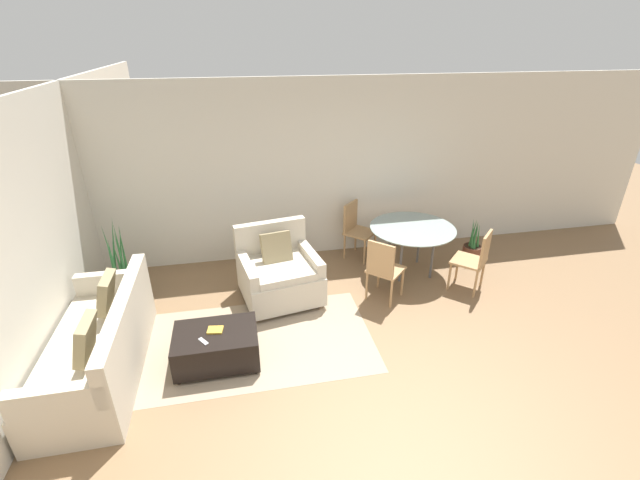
% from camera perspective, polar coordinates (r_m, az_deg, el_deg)
% --- Properties ---
extents(ground_plane, '(20.00, 20.00, 0.00)m').
position_cam_1_polar(ground_plane, '(4.52, 5.73, -20.78)').
color(ground_plane, brown).
extents(wall_back, '(12.00, 0.06, 2.75)m').
position_cam_1_polar(wall_back, '(6.61, -2.07, 9.09)').
color(wall_back, beige).
rests_on(wall_back, ground_plane).
extents(wall_left, '(0.06, 12.00, 2.75)m').
position_cam_1_polar(wall_left, '(5.27, -34.00, 0.03)').
color(wall_left, beige).
rests_on(wall_left, ground_plane).
extents(area_rug, '(2.75, 1.60, 0.01)m').
position_cam_1_polar(area_rug, '(5.23, -8.70, -13.26)').
color(area_rug, gray).
rests_on(area_rug, ground_plane).
extents(couch, '(0.86, 2.02, 0.91)m').
position_cam_1_polar(couch, '(5.16, -27.24, -12.73)').
color(couch, beige).
rests_on(couch, ground_plane).
extents(armchair, '(1.13, 1.10, 0.98)m').
position_cam_1_polar(armchair, '(5.78, -5.49, -4.44)').
color(armchair, beige).
rests_on(armchair, ground_plane).
extents(ottoman, '(0.89, 0.61, 0.40)m').
position_cam_1_polar(ottoman, '(4.91, -13.63, -13.55)').
color(ottoman, black).
rests_on(ottoman, ground_plane).
extents(book_stack, '(0.18, 0.15, 0.02)m').
position_cam_1_polar(book_stack, '(4.82, -13.80, -11.57)').
color(book_stack, gold).
rests_on(book_stack, ottoman).
extents(tv_remote_primary, '(0.11, 0.14, 0.01)m').
position_cam_1_polar(tv_remote_primary, '(4.71, -15.29, -12.90)').
color(tv_remote_primary, '#B7B7BC').
rests_on(tv_remote_primary, ottoman).
extents(potted_plant, '(0.41, 0.41, 1.20)m').
position_cam_1_polar(potted_plant, '(6.30, -24.70, -5.33)').
color(potted_plant, '#333338').
rests_on(potted_plant, ground_plane).
extents(dining_table, '(1.24, 1.24, 0.73)m').
position_cam_1_polar(dining_table, '(6.39, 12.20, 1.08)').
color(dining_table, '#8C9E99').
rests_on(dining_table, ground_plane).
extents(dining_chair_near_left, '(0.59, 0.59, 0.90)m').
position_cam_1_polar(dining_chair_near_left, '(5.68, 8.44, -3.55)').
color(dining_chair_near_left, tan).
rests_on(dining_chair_near_left, ground_plane).
extents(dining_chair_near_right, '(0.59, 0.59, 0.90)m').
position_cam_1_polar(dining_chair_near_right, '(6.23, 20.07, -2.18)').
color(dining_chair_near_right, tan).
rests_on(dining_chair_near_right, ground_plane).
extents(dining_chair_far_left, '(0.59, 0.59, 0.90)m').
position_cam_1_polar(dining_chair_far_left, '(6.81, 4.78, 1.82)').
color(dining_chair_far_left, tan).
rests_on(dining_chair_far_left, ground_plane).
extents(potted_plant_small, '(0.28, 0.28, 0.74)m').
position_cam_1_polar(potted_plant_small, '(7.18, 19.61, -1.16)').
color(potted_plant_small, brown).
rests_on(potted_plant_small, ground_plane).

